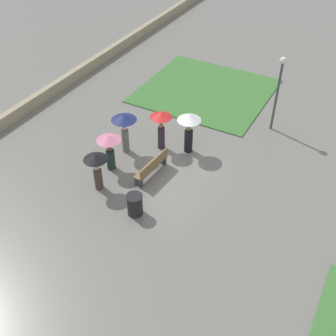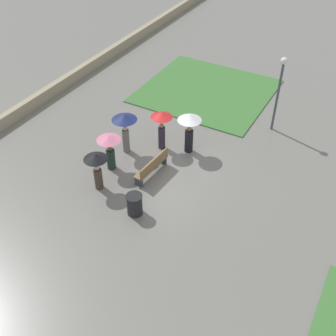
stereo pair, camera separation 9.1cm
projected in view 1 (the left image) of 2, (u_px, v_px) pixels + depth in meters
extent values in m
plane|color=slate|center=(166.00, 167.00, 18.47)|extent=(90.00, 90.00, 0.00)
cube|color=#427A38|center=(206.00, 91.00, 23.60)|extent=(6.52, 6.85, 0.06)
cube|color=tan|center=(20.00, 111.00, 21.45)|extent=(45.00, 0.35, 0.62)
cube|color=brown|center=(151.00, 166.00, 17.81)|extent=(1.99, 0.56, 0.05)
cube|color=brown|center=(154.00, 163.00, 17.58)|extent=(1.96, 0.19, 0.45)
cube|color=#383D42|center=(162.00, 160.00, 18.53)|extent=(0.11, 0.38, 0.40)
cube|color=#383D42|center=(139.00, 182.00, 17.39)|extent=(0.11, 0.38, 0.40)
cylinder|color=#474C51|center=(276.00, 98.00, 19.67)|extent=(0.12, 0.12, 3.44)
sphere|color=white|center=(283.00, 60.00, 18.47)|extent=(0.32, 0.32, 0.32)
cylinder|color=#232326|center=(135.00, 205.00, 16.01)|extent=(0.60, 0.60, 0.87)
cylinder|color=black|center=(134.00, 196.00, 15.73)|extent=(0.64, 0.64, 0.03)
cylinder|color=#1E3328|center=(111.00, 159.00, 18.10)|extent=(0.47, 0.47, 0.95)
sphere|color=brown|center=(110.00, 149.00, 17.74)|extent=(0.19, 0.19, 0.19)
cylinder|color=#4C4C4F|center=(109.00, 143.00, 17.56)|extent=(0.02, 0.02, 0.35)
cone|color=pink|center=(108.00, 138.00, 17.39)|extent=(1.03, 1.03, 0.19)
cylinder|color=slate|center=(126.00, 141.00, 18.99)|extent=(0.36, 0.36, 1.15)
sphere|color=beige|center=(125.00, 128.00, 18.56)|extent=(0.20, 0.20, 0.20)
cylinder|color=#4C4C4F|center=(124.00, 123.00, 18.38)|extent=(0.02, 0.02, 0.35)
cone|color=navy|center=(124.00, 118.00, 18.20)|extent=(1.13, 1.13, 0.23)
cylinder|color=black|center=(188.00, 141.00, 19.00)|extent=(0.50, 0.50, 1.13)
sphere|color=#997051|center=(189.00, 129.00, 18.58)|extent=(0.20, 0.20, 0.20)
cylinder|color=#4C4C4F|center=(189.00, 123.00, 18.40)|extent=(0.02, 0.02, 0.35)
cone|color=white|center=(189.00, 117.00, 18.20)|extent=(1.06, 1.06, 0.28)
cylinder|color=#47382D|center=(98.00, 179.00, 17.11)|extent=(0.47, 0.47, 0.96)
sphere|color=beige|center=(97.00, 168.00, 16.74)|extent=(0.20, 0.20, 0.20)
cylinder|color=#4C4C4F|center=(96.00, 163.00, 16.57)|extent=(0.02, 0.02, 0.35)
cone|color=black|center=(95.00, 157.00, 16.38)|extent=(0.97, 0.97, 0.23)
cylinder|color=#2D2333|center=(161.00, 138.00, 19.20)|extent=(0.43, 0.43, 1.12)
sphere|color=#997051|center=(161.00, 126.00, 18.78)|extent=(0.20, 0.20, 0.20)
cylinder|color=#4C4C4F|center=(161.00, 120.00, 18.60)|extent=(0.02, 0.02, 0.35)
cone|color=red|center=(161.00, 115.00, 18.41)|extent=(0.99, 0.99, 0.24)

